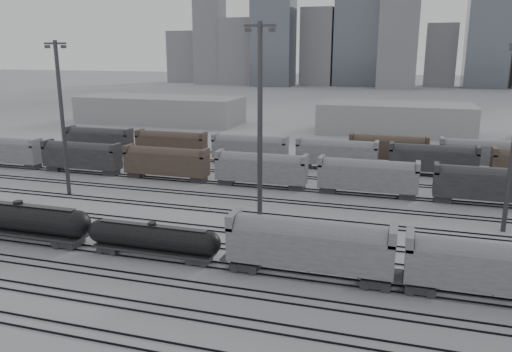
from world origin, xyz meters
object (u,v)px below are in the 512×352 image
(hopper_car_a, at_px, (309,244))
(hopper_car_b, at_px, (496,266))
(tank_car_a, at_px, (20,219))
(tank_car_b, at_px, (153,238))
(light_mast_c, at_px, (260,120))

(hopper_car_a, distance_m, hopper_car_b, 16.55)
(tank_car_a, xyz_separation_m, tank_car_b, (17.21, -0.00, -0.46))
(hopper_car_a, bearing_deg, tank_car_a, 180.00)
(light_mast_c, bearing_deg, hopper_car_a, -57.53)
(tank_car_b, bearing_deg, light_mast_c, 62.79)
(tank_car_b, height_order, hopper_car_b, hopper_car_b)
(tank_car_b, bearing_deg, hopper_car_a, 0.00)
(tank_car_b, distance_m, hopper_car_b, 33.50)
(tank_car_a, distance_m, light_mast_c, 30.71)
(hopper_car_b, bearing_deg, light_mast_c, 150.42)
(tank_car_b, bearing_deg, tank_car_a, 180.00)
(hopper_car_b, bearing_deg, tank_car_b, -180.00)
(hopper_car_a, relative_size, hopper_car_b, 1.05)
(tank_car_a, distance_m, hopper_car_a, 34.15)
(hopper_car_b, height_order, light_mast_c, light_mast_c)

